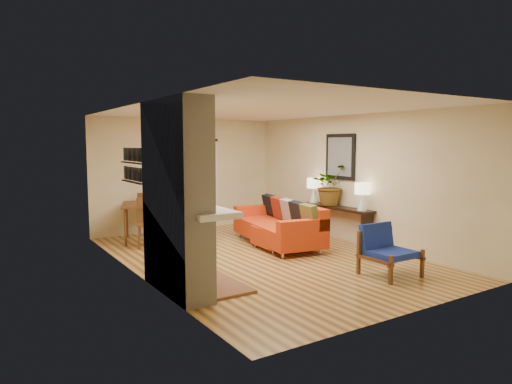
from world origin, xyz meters
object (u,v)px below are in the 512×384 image
dining_table (144,211)px  lamp_far (314,187)px  blue_chair (385,247)px  console_table (337,213)px  sofa (281,224)px  ottoman (279,236)px  houseplant (330,185)px  lamp_near (362,193)px

dining_table → lamp_far: lamp_far is taller
blue_chair → console_table: blue_chair is taller
sofa → console_table: size_ratio=1.33×
ottoman → blue_chair: blue_chair is taller
lamp_far → houseplant: bearing=-91.1°
console_table → lamp_near: (0.00, -0.70, 0.49)m
blue_chair → lamp_near: (1.06, 1.54, 0.64)m
sofa → console_table: sofa is taller
sofa → lamp_near: bearing=-41.7°
dining_table → houseplant: (3.37, -1.95, 0.53)m
sofa → ottoman: size_ratio=2.78×
sofa → houseplant: size_ratio=2.86×
lamp_near → houseplant: (-0.01, 0.92, 0.09)m
console_table → dining_table: bearing=147.3°
lamp_near → dining_table: bearing=139.7°
sofa → dining_table: dining_table is taller
ottoman → blue_chair: 2.36m
lamp_near → ottoman: bearing=151.0°
ottoman → lamp_near: (1.42, -0.78, 0.82)m
ottoman → console_table: (1.42, -0.08, 0.33)m
blue_chair → ottoman: bearing=98.6°
blue_chair → lamp_near: 1.98m
sofa → houseplant: 1.40m
blue_chair → lamp_far: 3.26m
ottoman → console_table: console_table is taller
dining_table → lamp_far: bearing=-22.6°
console_table → ottoman: bearing=176.7°
sofa → lamp_near: size_ratio=4.56×
ottoman → houseplant: size_ratio=1.03×
sofa → lamp_far: 1.41m
blue_chair → console_table: bearing=64.6°
blue_chair → lamp_near: bearing=55.4°
ottoman → blue_chair: bearing=-81.4°
console_table → lamp_near: lamp_near is taller
sofa → lamp_near: (1.18, -1.05, 0.66)m
console_table → houseplant: 0.62m
ottoman → console_table: 1.46m
dining_table → lamp_far: (3.38, -1.41, 0.44)m
sofa → console_table: 1.24m
sofa → dining_table: size_ratio=1.36×
dining_table → blue_chair: bearing=-62.3°
sofa → lamp_far: size_ratio=4.56×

